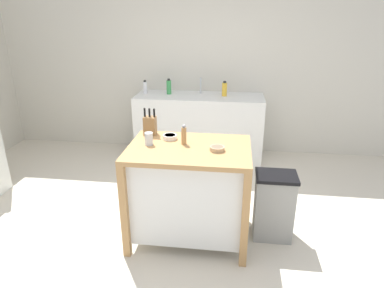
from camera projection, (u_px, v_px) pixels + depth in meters
ground_plane at (176, 244)px, 3.06m from camera, size 6.94×6.94×0.00m
wall_back at (203, 61)px, 4.81m from camera, size 5.94×0.10×2.60m
kitchen_island at (189, 188)px, 3.01m from camera, size 1.04×0.74×0.89m
knife_block at (150, 125)px, 3.13m from camera, size 0.11×0.09×0.25m
bowl_ceramic_small at (170, 137)px, 3.04m from camera, size 0.12×0.12×0.04m
bowl_ceramic_wide at (217, 148)px, 2.79m from camera, size 0.12×0.12×0.04m
drinking_cup at (149, 139)px, 2.90m from camera, size 0.07×0.07×0.11m
pepper_grinder at (184, 135)px, 2.90m from camera, size 0.04×0.04×0.18m
trash_bin at (274, 206)px, 3.08m from camera, size 0.36×0.28×0.63m
sink_counter at (199, 126)px, 4.79m from camera, size 1.74×0.60×0.88m
sink_faucet at (201, 86)px, 4.72m from camera, size 0.02×0.02×0.22m
bottle_spray_cleaner at (169, 87)px, 4.70m from camera, size 0.06×0.06×0.21m
bottle_dish_soap at (145, 87)px, 4.75m from camera, size 0.05×0.05×0.18m
bottle_hand_soap at (224, 89)px, 4.59m from camera, size 0.07×0.07×0.20m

